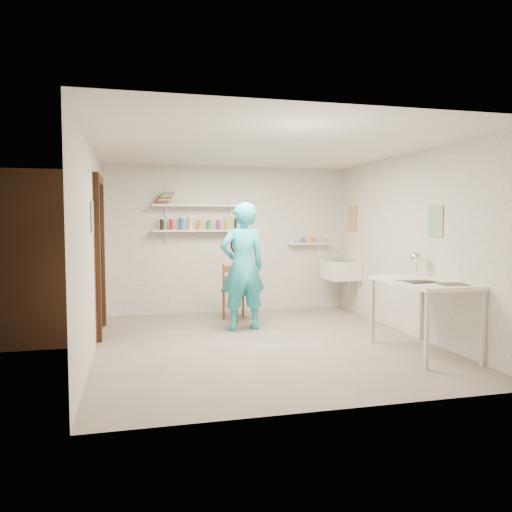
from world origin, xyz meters
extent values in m
cube|color=slate|center=(0.00, 0.00, -0.01)|extent=(4.00, 4.50, 0.02)
cube|color=silver|center=(0.00, 0.00, 2.41)|extent=(4.00, 4.50, 0.02)
cube|color=silver|center=(0.00, 2.26, 1.20)|extent=(4.00, 0.02, 2.40)
cube|color=silver|center=(0.00, -2.26, 1.20)|extent=(4.00, 0.02, 2.40)
cube|color=silver|center=(-2.01, 0.00, 1.20)|extent=(0.02, 4.50, 2.40)
cube|color=silver|center=(2.01, 0.00, 1.20)|extent=(0.02, 4.50, 2.40)
cube|color=black|center=(-1.99, 1.05, 1.00)|extent=(0.02, 0.90, 2.00)
cube|color=brown|center=(-2.70, 1.05, 1.05)|extent=(1.40, 1.50, 2.10)
cube|color=brown|center=(-1.97, 1.05, 2.05)|extent=(0.06, 1.05, 0.10)
cube|color=brown|center=(-1.97, 0.55, 1.00)|extent=(0.06, 0.10, 2.00)
cube|color=brown|center=(-1.97, 1.55, 1.00)|extent=(0.06, 0.10, 2.00)
cube|color=white|center=(-0.50, 2.13, 1.35)|extent=(1.50, 0.22, 0.03)
cube|color=white|center=(-0.50, 2.13, 1.75)|extent=(1.50, 0.22, 0.03)
cube|color=white|center=(1.35, 2.17, 1.12)|extent=(0.70, 0.14, 0.03)
cube|color=#334C7F|center=(-1.99, 0.05, 1.55)|extent=(0.01, 0.28, 0.36)
cube|color=#995933|center=(1.99, 1.80, 1.55)|extent=(0.01, 0.34, 0.42)
cube|color=#3F724C|center=(1.99, -0.55, 1.50)|extent=(0.01, 0.30, 0.38)
cube|color=white|center=(1.75, 1.70, 0.70)|extent=(0.48, 0.60, 0.30)
imported|color=#29B6CE|center=(-0.09, 0.80, 0.88)|extent=(0.69, 0.50, 1.75)
cylinder|color=beige|center=(-0.06, 1.01, 1.17)|extent=(0.32, 0.08, 0.32)
cube|color=brown|center=(0.01, 1.45, 0.45)|extent=(0.55, 0.54, 0.91)
cube|color=white|center=(1.64, -0.89, 0.42)|extent=(0.75, 1.25, 0.83)
sphere|color=white|center=(1.85, -0.39, 1.05)|extent=(0.16, 0.16, 0.16)
cylinder|color=black|center=(-1.12, 2.13, 1.45)|extent=(0.06, 0.06, 0.17)
cylinder|color=red|center=(-0.97, 2.13, 1.45)|extent=(0.06, 0.06, 0.17)
cylinder|color=blue|center=(-0.81, 2.13, 1.45)|extent=(0.06, 0.06, 0.17)
cylinder|color=white|center=(-0.66, 2.13, 1.45)|extent=(0.06, 0.06, 0.17)
cylinder|color=orange|center=(-0.50, 2.13, 1.45)|extent=(0.06, 0.06, 0.17)
cylinder|color=#268C3F|center=(-0.34, 2.13, 1.45)|extent=(0.06, 0.06, 0.17)
cylinder|color=#8C268C|center=(-0.19, 2.13, 1.45)|extent=(0.06, 0.06, 0.17)
cylinder|color=gold|center=(-0.03, 2.13, 1.45)|extent=(0.06, 0.06, 0.17)
cylinder|color=black|center=(0.12, 2.13, 1.45)|extent=(0.06, 0.06, 0.17)
cube|color=red|center=(-1.10, 2.13, 1.78)|extent=(0.18, 0.14, 0.03)
cube|color=#1933A5|center=(-1.08, 2.13, 1.81)|extent=(0.18, 0.14, 0.03)
cube|color=orange|center=(-1.06, 2.13, 1.83)|extent=(0.18, 0.14, 0.03)
cube|color=black|center=(-1.04, 2.13, 1.86)|extent=(0.18, 0.14, 0.03)
cube|color=yellow|center=(-1.02, 2.13, 1.89)|extent=(0.18, 0.14, 0.03)
cube|color=#338C4C|center=(-1.00, 2.13, 1.92)|extent=(0.18, 0.14, 0.03)
cube|color=#8C3F8C|center=(-0.98, 2.13, 1.95)|extent=(0.18, 0.14, 0.03)
cylinder|color=silver|center=(1.14, 2.17, 1.18)|extent=(0.07, 0.07, 0.09)
cylinder|color=#335999|center=(1.28, 2.17, 1.18)|extent=(0.07, 0.07, 0.09)
cylinder|color=orange|center=(1.42, 2.17, 1.18)|extent=(0.07, 0.07, 0.09)
cylinder|color=#999999|center=(1.56, 2.17, 1.18)|extent=(0.07, 0.07, 0.09)
cube|color=silver|center=(1.64, -0.89, 0.83)|extent=(0.30, 0.22, 0.00)
cube|color=#4C4742|center=(1.64, -0.89, 0.84)|extent=(0.30, 0.22, 0.00)
cube|color=beige|center=(1.64, -0.89, 0.84)|extent=(0.30, 0.22, 0.00)
cube|color=#383330|center=(1.64, -0.89, 0.84)|extent=(0.30, 0.22, 0.00)
camera|label=1|loc=(-1.55, -5.86, 1.50)|focal=35.00mm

